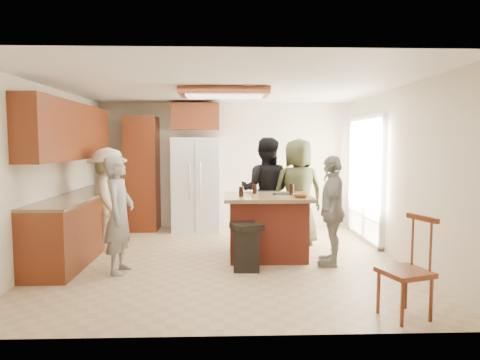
{
  "coord_description": "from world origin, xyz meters",
  "views": [
    {
      "loc": [
        0.02,
        -6.14,
        1.7
      ],
      "look_at": [
        0.23,
        0.19,
        1.15
      ],
      "focal_mm": 32.0,
      "sensor_mm": 36.0,
      "label": 1
    }
  ],
  "objects_px": {
    "person_behind_left": "(266,190)",
    "person_counter": "(109,199)",
    "spindle_chair": "(407,272)",
    "person_front_left": "(119,214)",
    "trash_bin": "(247,246)",
    "person_behind_right": "(298,192)",
    "person_side_right": "(332,210)",
    "kitchen_island": "(267,226)",
    "refrigerator": "(196,184)"
  },
  "relations": [
    {
      "from": "person_behind_left",
      "to": "person_counter",
      "type": "bearing_deg",
      "value": 22.88
    },
    {
      "from": "spindle_chair",
      "to": "person_counter",
      "type": "bearing_deg",
      "value": 142.41
    },
    {
      "from": "person_front_left",
      "to": "trash_bin",
      "type": "relative_size",
      "value": 2.46
    },
    {
      "from": "person_behind_right",
      "to": "person_side_right",
      "type": "distance_m",
      "value": 1.2
    },
    {
      "from": "person_side_right",
      "to": "spindle_chair",
      "type": "bearing_deg",
      "value": 23.12
    },
    {
      "from": "person_front_left",
      "to": "kitchen_island",
      "type": "xyz_separation_m",
      "value": [
        2.0,
        0.67,
        -0.3
      ]
    },
    {
      "from": "person_front_left",
      "to": "kitchen_island",
      "type": "relative_size",
      "value": 1.21
    },
    {
      "from": "person_behind_left",
      "to": "trash_bin",
      "type": "height_order",
      "value": "person_behind_left"
    },
    {
      "from": "refrigerator",
      "to": "trash_bin",
      "type": "relative_size",
      "value": 2.86
    },
    {
      "from": "person_behind_left",
      "to": "person_behind_right",
      "type": "height_order",
      "value": "person_behind_left"
    },
    {
      "from": "person_behind_right",
      "to": "trash_bin",
      "type": "height_order",
      "value": "person_behind_right"
    },
    {
      "from": "person_front_left",
      "to": "person_behind_left",
      "type": "distance_m",
      "value": 2.62
    },
    {
      "from": "kitchen_island",
      "to": "spindle_chair",
      "type": "xyz_separation_m",
      "value": [
        1.14,
        -2.23,
        -0.02
      ]
    },
    {
      "from": "person_behind_left",
      "to": "person_behind_right",
      "type": "distance_m",
      "value": 0.55
    },
    {
      "from": "person_side_right",
      "to": "person_counter",
      "type": "height_order",
      "value": "person_counter"
    },
    {
      "from": "person_side_right",
      "to": "person_front_left",
      "type": "bearing_deg",
      "value": -70.31
    },
    {
      "from": "person_behind_right",
      "to": "kitchen_island",
      "type": "height_order",
      "value": "person_behind_right"
    },
    {
      "from": "person_front_left",
      "to": "person_behind_right",
      "type": "bearing_deg",
      "value": -56.65
    },
    {
      "from": "person_front_left",
      "to": "person_behind_right",
      "type": "xyz_separation_m",
      "value": [
        2.59,
        1.43,
        0.11
      ]
    },
    {
      "from": "person_front_left",
      "to": "trash_bin",
      "type": "bearing_deg",
      "value": -83.86
    },
    {
      "from": "person_front_left",
      "to": "person_behind_right",
      "type": "height_order",
      "value": "person_behind_right"
    },
    {
      "from": "kitchen_island",
      "to": "person_behind_left",
      "type": "bearing_deg",
      "value": 86.2
    },
    {
      "from": "person_counter",
      "to": "spindle_chair",
      "type": "relative_size",
      "value": 1.64
    },
    {
      "from": "person_counter",
      "to": "spindle_chair",
      "type": "distance_m",
      "value": 4.58
    },
    {
      "from": "person_behind_left",
      "to": "person_counter",
      "type": "height_order",
      "value": "person_behind_left"
    },
    {
      "from": "person_behind_left",
      "to": "trash_bin",
      "type": "relative_size",
      "value": 2.85
    },
    {
      "from": "kitchen_island",
      "to": "trash_bin",
      "type": "distance_m",
      "value": 0.72
    },
    {
      "from": "person_counter",
      "to": "person_front_left",
      "type": "bearing_deg",
      "value": 179.7
    },
    {
      "from": "person_behind_left",
      "to": "spindle_chair",
      "type": "distance_m",
      "value": 3.38
    },
    {
      "from": "person_counter",
      "to": "refrigerator",
      "type": "xyz_separation_m",
      "value": [
        1.29,
        1.48,
        0.09
      ]
    },
    {
      "from": "refrigerator",
      "to": "spindle_chair",
      "type": "bearing_deg",
      "value": -61.4
    },
    {
      "from": "person_behind_left",
      "to": "spindle_chair",
      "type": "relative_size",
      "value": 1.8
    },
    {
      "from": "person_behind_left",
      "to": "person_side_right",
      "type": "distance_m",
      "value": 1.57
    },
    {
      "from": "person_front_left",
      "to": "kitchen_island",
      "type": "bearing_deg",
      "value": -67.1
    },
    {
      "from": "person_behind_left",
      "to": "person_counter",
      "type": "xyz_separation_m",
      "value": [
        -2.53,
        -0.39,
        -0.08
      ]
    },
    {
      "from": "person_front_left",
      "to": "person_side_right",
      "type": "relative_size",
      "value": 1.01
    },
    {
      "from": "kitchen_island",
      "to": "spindle_chair",
      "type": "distance_m",
      "value": 2.51
    },
    {
      "from": "person_counter",
      "to": "trash_bin",
      "type": "distance_m",
      "value": 2.48
    },
    {
      "from": "kitchen_island",
      "to": "person_counter",
      "type": "bearing_deg",
      "value": 167.46
    },
    {
      "from": "person_counter",
      "to": "person_behind_right",
      "type": "bearing_deg",
      "value": -107.37
    },
    {
      "from": "person_front_left",
      "to": "person_counter",
      "type": "xyz_separation_m",
      "value": [
        -0.47,
        1.22,
        0.04
      ]
    },
    {
      "from": "refrigerator",
      "to": "trash_bin",
      "type": "height_order",
      "value": "refrigerator"
    },
    {
      "from": "person_behind_left",
      "to": "kitchen_island",
      "type": "height_order",
      "value": "person_behind_left"
    },
    {
      "from": "person_behind_right",
      "to": "person_behind_left",
      "type": "bearing_deg",
      "value": -28.53
    },
    {
      "from": "person_front_left",
      "to": "kitchen_island",
      "type": "height_order",
      "value": "person_front_left"
    },
    {
      "from": "person_behind_right",
      "to": "spindle_chair",
      "type": "height_order",
      "value": "person_behind_right"
    },
    {
      "from": "person_counter",
      "to": "trash_bin",
      "type": "bearing_deg",
      "value": -139.98
    },
    {
      "from": "person_counter",
      "to": "kitchen_island",
      "type": "xyz_separation_m",
      "value": [
        2.47,
        -0.55,
        -0.34
      ]
    },
    {
      "from": "person_front_left",
      "to": "spindle_chair",
      "type": "bearing_deg",
      "value": -111.96
    },
    {
      "from": "person_behind_left",
      "to": "person_counter",
      "type": "distance_m",
      "value": 2.57
    }
  ]
}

